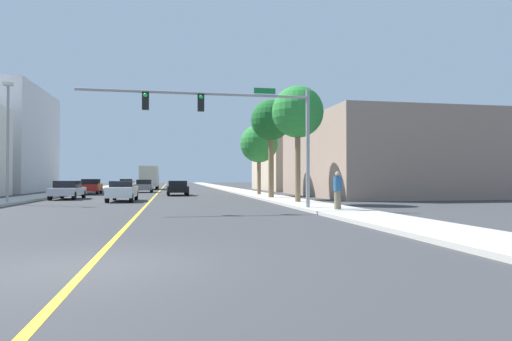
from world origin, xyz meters
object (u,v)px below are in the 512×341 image
car_red (91,186)px  palm_mid (271,121)px  car_silver (68,190)px  street_lamp (8,135)px  delivery_truck (149,177)px  palm_near (298,113)px  pedestrian (338,190)px  car_black (177,188)px  car_yellow (127,185)px  car_gray (144,186)px  car_white (123,191)px  palm_far (259,144)px  traffic_signal_mast (237,117)px

car_red → palm_mid: bearing=136.4°
car_red → car_silver: bearing=89.2°
street_lamp → delivery_truck: 34.50m
palm_near → pedestrian: (0.00, -6.69, -4.69)m
palm_mid → car_black: 12.25m
palm_mid → delivery_truck: (-10.61, 30.21, -4.29)m
street_lamp → car_red: bearing=83.9°
palm_mid → car_yellow: size_ratio=1.82×
street_lamp → car_gray: size_ratio=1.91×
car_black → car_red: 10.09m
car_silver → car_gray: bearing=-107.3°
palm_mid → car_gray: (-10.55, 17.55, -5.26)m
street_lamp → car_black: size_ratio=1.62×
car_black → street_lamp: bearing=-132.6°
palm_mid → palm_near: bearing=-87.4°
street_lamp → delivery_truck: (6.81, 33.72, -2.55)m
street_lamp → pedestrian: (17.71, -9.47, -3.21)m
car_white → delivery_truck: bearing=90.3°
palm_mid → delivery_truck: palm_mid is taller
palm_mid → car_gray: palm_mid is taller
palm_near → palm_far: (0.03, 12.60, -1.01)m
traffic_signal_mast → car_white: 12.89m
traffic_signal_mast → palm_far: bearing=75.3°
palm_mid → car_red: 21.49m
pedestrian → car_silver: bearing=44.0°
palm_near → car_black: size_ratio=1.60×
car_silver → car_yellow: car_yellow is taller
car_silver → street_lamp: bearing=73.0°
traffic_signal_mast → pedestrian: bearing=-19.5°
car_silver → car_red: (-0.22, 10.94, 0.04)m
car_gray → car_red: car_red is taller
car_black → car_white: (-3.89, -9.53, 0.04)m
car_yellow → street_lamp: bearing=-95.6°
car_white → palm_far: bearing=33.9°
car_gray → car_yellow: bearing=106.3°
palm_mid → car_white: bearing=-174.8°
traffic_signal_mast → palm_mid: bearing=69.2°
palm_far → delivery_truck: bearing=114.6°
traffic_signal_mast → car_red: 27.88m
delivery_truck → palm_mid: bearing=-70.5°
car_gray → pedestrian: bearing=-70.8°
car_yellow → car_black: bearing=-68.8°
palm_near → street_lamp: bearing=171.1°
pedestrian → palm_near: bearing=-0.5°
traffic_signal_mast → car_gray: bearing=102.2°
palm_far → car_white: 13.94m
palm_far → car_silver: palm_far is taller
palm_near → car_gray: 26.67m
car_gray → pedestrian: 32.40m
palm_mid → palm_far: size_ratio=1.18×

